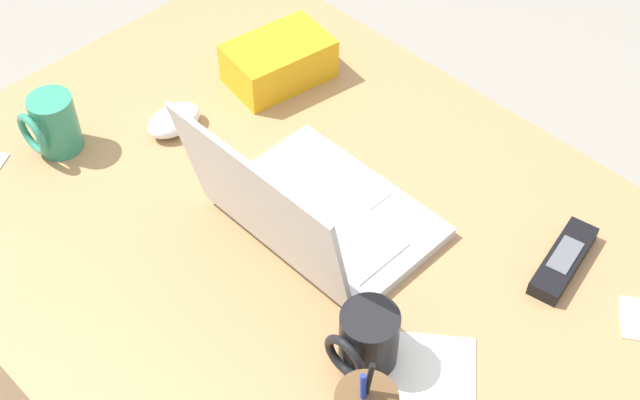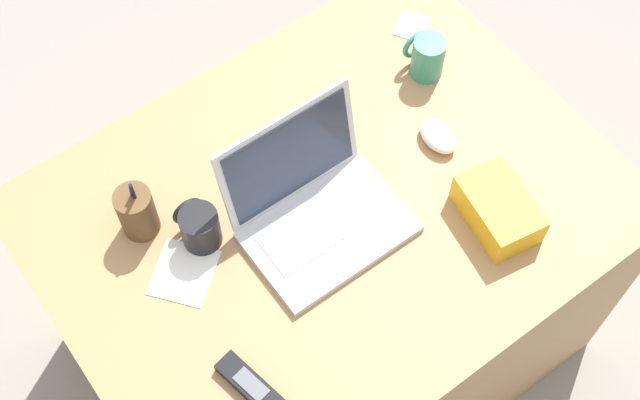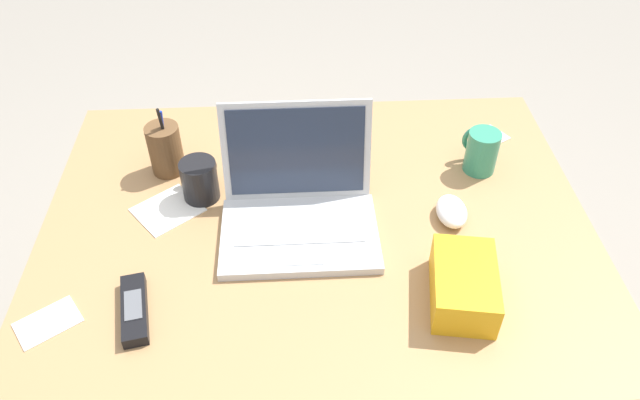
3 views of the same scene
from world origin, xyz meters
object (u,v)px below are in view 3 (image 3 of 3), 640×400
Objects in this scene: computer_mouse at (452,211)px; coffee_mug_tall at (481,150)px; coffee_mug_white at (200,179)px; cordless_phone at (134,309)px; laptop at (299,206)px; pen_holder at (165,149)px; snack_bag at (464,285)px.

coffee_mug_tall is at bearing 60.88° from computer_mouse.
cordless_phone is (-0.09, -0.32, -0.03)m from coffee_mug_white.
computer_mouse is at bearing -0.29° from laptop.
coffee_mug_white reaches higher than computer_mouse.
cordless_phone is at bearing -91.39° from pen_holder.
laptop is 0.32m from computer_mouse.
computer_mouse is at bearing 82.91° from snack_bag.
coffee_mug_tall is 0.57× the size of snack_bag.
snack_bag is at bearing -36.23° from laptop.
coffee_mug_tall is (0.42, 0.16, 0.00)m from laptop.
laptop is at bearing 35.65° from cordless_phone.
coffee_mug_tall reaches higher than computer_mouse.
computer_mouse is 0.66m from cordless_phone.
coffee_mug_tall reaches higher than snack_bag.
pen_holder is 0.98× the size of snack_bag.
coffee_mug_white is 0.92× the size of coffee_mug_tall.
coffee_mug_tall is 0.58× the size of pen_holder.
snack_bag is (0.59, -0.41, -0.02)m from pen_holder.
computer_mouse is at bearing 19.10° from cordless_phone.
cordless_phone is 0.90× the size of pen_holder.
cordless_phone is 0.41m from pen_holder.
laptop is 0.45m from coffee_mug_tall.
laptop is 3.42× the size of coffee_mug_white.
cordless_phone is (-0.72, -0.38, -0.04)m from coffee_mug_tall.
coffee_mug_white is 0.54× the size of pen_holder.
laptop is 3.14× the size of coffee_mug_tall.
snack_bag is at bearing -108.42° from coffee_mug_tall.
laptop is 0.23m from coffee_mug_white.
computer_mouse is 0.62× the size of cordless_phone.
pen_holder reaches higher than computer_mouse.
cordless_phone is 0.60m from snack_bag.
computer_mouse is 1.05× the size of coffee_mug_white.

